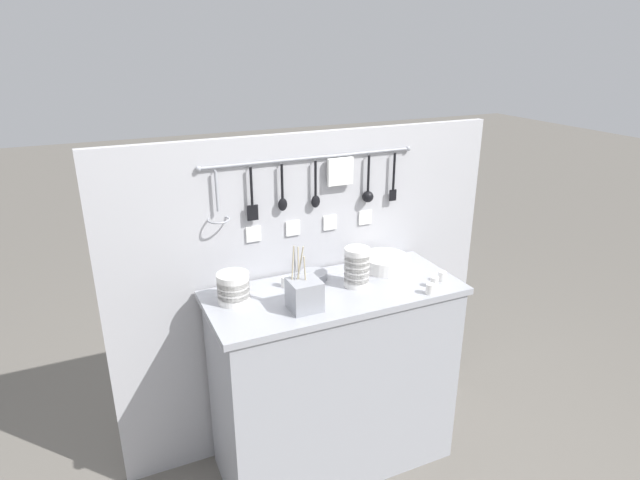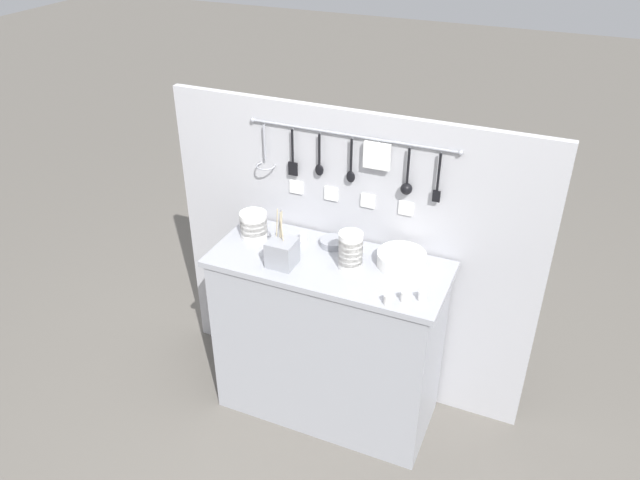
% 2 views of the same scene
% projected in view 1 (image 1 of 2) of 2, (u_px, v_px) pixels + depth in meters
% --- Properties ---
extents(ground_plane, '(20.00, 20.00, 0.00)m').
position_uv_depth(ground_plane, '(333.00, 457.00, 2.74)').
color(ground_plane, '#666059').
extents(counter, '(1.16, 0.50, 0.95)m').
position_uv_depth(counter, '(334.00, 379.00, 2.57)').
color(counter, '#9EA0A8').
rests_on(counter, ground).
extents(back_wall, '(1.96, 0.11, 1.62)m').
position_uv_depth(back_wall, '(310.00, 292.00, 2.69)').
color(back_wall, '#B2B2B7').
rests_on(back_wall, ground).
extents(bowl_stack_short_front, '(0.14, 0.14, 0.13)m').
position_uv_depth(bowl_stack_short_front, '(233.00, 288.00, 2.27)').
color(bowl_stack_short_front, white).
rests_on(bowl_stack_short_front, counter).
extents(bowl_stack_tall_left, '(0.11, 0.11, 0.18)m').
position_uv_depth(bowl_stack_tall_left, '(357.00, 267.00, 2.41)').
color(bowl_stack_tall_left, white).
rests_on(bowl_stack_tall_left, counter).
extents(plate_stack, '(0.23, 0.23, 0.07)m').
position_uv_depth(plate_stack, '(385.00, 262.00, 2.61)').
color(plate_stack, white).
rests_on(plate_stack, counter).
extents(steel_mixing_bowl, '(0.13, 0.13, 0.03)m').
position_uv_depth(steel_mixing_bowl, '(314.00, 275.00, 2.50)').
color(steel_mixing_bowl, '#93969E').
rests_on(steel_mixing_bowl, counter).
extents(cutlery_caddy, '(0.13, 0.13, 0.28)m').
position_uv_depth(cutlery_caddy, '(304.00, 294.00, 2.21)').
color(cutlery_caddy, '#93969E').
rests_on(cutlery_caddy, counter).
extents(cup_front_left, '(0.04, 0.04, 0.05)m').
position_uv_depth(cup_front_left, '(434.00, 282.00, 2.42)').
color(cup_front_left, white).
rests_on(cup_front_left, counter).
extents(cup_centre, '(0.04, 0.04, 0.05)m').
position_uv_depth(cup_centre, '(285.00, 282.00, 2.42)').
color(cup_centre, white).
rests_on(cup_centre, counter).
extents(cup_mid_row, '(0.04, 0.04, 0.05)m').
position_uv_depth(cup_mid_row, '(442.00, 276.00, 2.48)').
color(cup_mid_row, white).
rests_on(cup_mid_row, counter).
extents(cup_by_caddy, '(0.04, 0.04, 0.05)m').
position_uv_depth(cup_by_caddy, '(430.00, 289.00, 2.35)').
color(cup_by_caddy, white).
rests_on(cup_by_caddy, counter).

